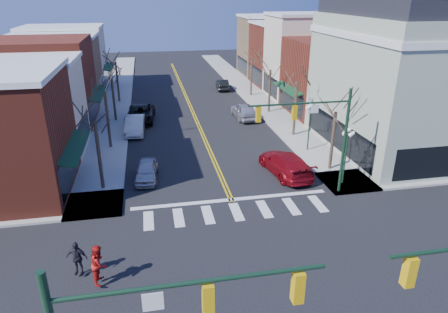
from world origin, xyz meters
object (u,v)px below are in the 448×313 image
car_right_near (285,164)px  car_right_far (222,85)px  lamppost_corner (347,146)px  car_left_far (140,114)px  car_right_mid (244,111)px  pedestrian_red_b (99,264)px  victorian_corner (411,71)px  lamppost_midblock (310,118)px  car_left_mid (135,125)px  car_left_near (146,171)px  pedestrian_dark_a (77,258)px

car_right_near → car_right_far: (0.60, 28.28, -0.12)m
lamppost_corner → car_left_far: lamppost_corner is taller
car_right_near → car_right_mid: 14.38m
car_left_far → car_right_mid: bearing=-0.2°
car_left_far → car_right_far: (11.21, 12.83, -0.11)m
pedestrian_red_b → lamppost_corner: bearing=-58.8°
car_right_near → car_right_mid: car_right_mid is taller
victorian_corner → lamppost_midblock: (-8.30, 0.50, -3.70)m
car_left_mid → car_left_far: bearing=84.8°
car_left_near → car_left_far: bearing=96.7°
car_left_mid → car_right_mid: bearing=15.9°
car_left_mid → car_left_near: bearing=-82.3°
car_right_far → lamppost_midblock: bearing=100.7°
victorian_corner → car_right_near: size_ratio=2.48×
car_left_mid → car_right_far: bearing=57.4°
car_left_near → car_right_near: 10.26m
lamppost_corner → car_left_mid: size_ratio=0.88×
lamppost_midblock → pedestrian_dark_a: bearing=-142.1°
lamppost_corner → car_left_far: bearing=128.0°
car_left_near → pedestrian_red_b: pedestrian_red_b is taller
pedestrian_red_b → pedestrian_dark_a: 1.38m
lamppost_midblock → car_left_mid: 16.58m
victorian_corner → pedestrian_dark_a: 28.84m
lamppost_corner → car_right_mid: bearing=100.3°
car_right_near → pedestrian_red_b: 16.00m
pedestrian_red_b → pedestrian_dark_a: (-1.11, 0.81, -0.11)m
car_left_near → pedestrian_dark_a: bearing=-103.1°
victorian_corner → car_left_mid: (-22.84, 8.19, -5.85)m
victorian_corner → pedestrian_dark_a: bearing=-153.3°
car_left_near → pedestrian_red_b: size_ratio=1.98×
lamppost_corner → victorian_corner: bearing=35.9°
car_left_far → car_right_far: size_ratio=1.37×
pedestrian_red_b → car_left_near: bearing=-5.7°
lamppost_corner → pedestrian_red_b: bearing=-154.6°
lamppost_midblock → car_right_near: (-3.40, -3.99, -2.13)m
victorian_corner → car_left_mid: victorian_corner is taller
victorian_corner → car_right_near: bearing=-163.4°
lamppost_corner → pedestrian_dark_a: 18.35m
car_left_mid → car_right_far: (11.73, 16.60, -0.10)m
lamppost_midblock → car_right_far: (-2.80, 24.28, -2.25)m
car_right_near → lamppost_corner: bearing=135.7°
lamppost_midblock → car_right_far: bearing=96.6°
lamppost_midblock → car_left_mid: lamppost_midblock is taller
lamppost_midblock → car_left_mid: bearing=152.1°
car_right_far → pedestrian_red_b: (-13.05, -38.32, 0.42)m
victorian_corner → car_right_near: 13.53m
car_left_mid → victorian_corner: bearing=-17.0°
car_left_mid → pedestrian_dark_a: pedestrian_dark_a is taller
victorian_corner → car_right_far: (-11.10, 24.78, -5.95)m
pedestrian_red_b → pedestrian_dark_a: pedestrian_red_b is taller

